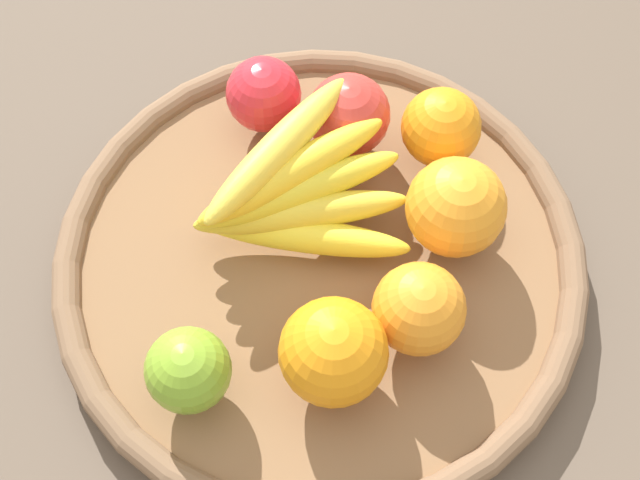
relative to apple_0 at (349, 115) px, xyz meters
name	(u,v)px	position (x,y,z in m)	size (l,w,h in m)	color
ground_plane	(320,273)	(0.09, 0.08, -0.08)	(2.40, 2.40, 0.00)	brown
basket	(320,262)	(0.09, 0.08, -0.06)	(0.46, 0.46, 0.04)	brown
apple_0	(349,115)	(0.00, 0.00, 0.00)	(0.07, 0.07, 0.07)	red
orange_2	(333,352)	(0.14, 0.17, 0.00)	(0.08, 0.08, 0.08)	orange
banana_bunch	(296,191)	(0.08, 0.04, 0.00)	(0.18, 0.17, 0.08)	yellow
orange_3	(419,309)	(0.07, 0.18, 0.00)	(0.07, 0.07, 0.07)	orange
orange_1	(456,207)	(-0.01, 0.13, 0.00)	(0.08, 0.08, 0.08)	orange
orange_0	(441,127)	(-0.06, 0.06, 0.00)	(0.07, 0.07, 0.07)	orange
apple_2	(264,94)	(0.05, -0.06, 0.00)	(0.07, 0.07, 0.07)	red
apple_1	(188,370)	(0.24, 0.12, 0.00)	(0.07, 0.07, 0.07)	#7BA92A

